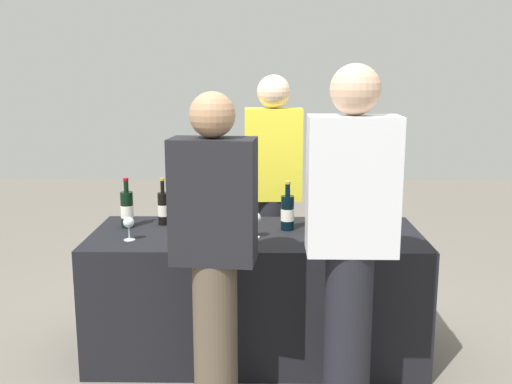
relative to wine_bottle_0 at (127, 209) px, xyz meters
name	(u,v)px	position (x,y,z in m)	size (l,w,h in m)	color
ground_plane	(256,351)	(0.80, -0.12, -0.88)	(12.00, 12.00, 0.00)	slate
tasting_table	(256,293)	(0.80, -0.12, -0.50)	(1.97, 0.81, 0.76)	black
wine_bottle_0	(127,209)	(0.00, 0.00, 0.00)	(0.08, 0.08, 0.31)	black
wine_bottle_1	(163,208)	(0.21, 0.07, -0.01)	(0.07, 0.07, 0.30)	black
wine_bottle_2	(195,206)	(0.41, 0.06, 0.01)	(0.07, 0.07, 0.33)	black
wine_bottle_3	(287,212)	(0.99, -0.04, -0.01)	(0.08, 0.08, 0.30)	black
wine_bottle_4	(312,212)	(1.14, -0.02, -0.01)	(0.07, 0.07, 0.29)	black
wine_bottle_5	(356,209)	(1.42, 0.06, -0.01)	(0.07, 0.07, 0.30)	black
wine_glass_0	(129,224)	(0.08, -0.29, -0.02)	(0.06, 0.06, 0.14)	silver
wine_glass_1	(231,222)	(0.66, -0.25, -0.01)	(0.07, 0.07, 0.14)	silver
wine_glass_2	(255,219)	(0.79, -0.22, 0.00)	(0.07, 0.07, 0.15)	silver
server_pouring	(273,186)	(0.91, 0.51, 0.05)	(0.40, 0.23, 1.69)	black
guest_0	(214,247)	(0.61, -0.80, 0.00)	(0.42, 0.26, 1.63)	brown
guest_1	(351,235)	(1.26, -0.84, 0.07)	(0.42, 0.23, 1.75)	black
menu_board	(356,237)	(1.58, 1.03, -0.46)	(0.60, 0.03, 0.84)	white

